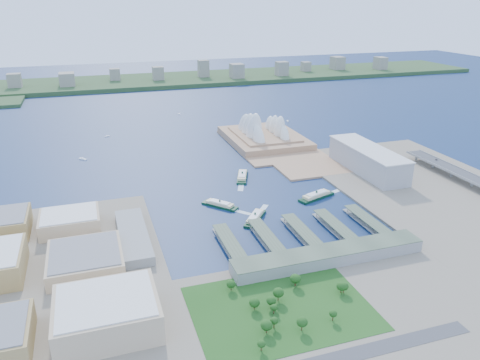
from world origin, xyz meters
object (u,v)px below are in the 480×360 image
object	(u,v)px
opera_house	(264,125)
ferry_c	(255,216)
toaster_building	(368,160)
ferry_a	(220,203)
car_c	(436,160)
ferry_d	(316,195)
ferry_b	(242,175)

from	to	relation	value
opera_house	ferry_c	size ratio (longest dim) A/B	3.59
toaster_building	ferry_c	xyz separation A→B (m)	(-216.11, -99.49, -15.76)
ferry_a	car_c	size ratio (longest dim) A/B	10.20
ferry_c	car_c	size ratio (longest dim) A/B	10.53
opera_house	ferry_a	world-z (taller)	opera_house
ferry_a	opera_house	bearing A→B (deg)	16.75
ferry_c	car_c	xyz separation A→B (m)	(325.11, 79.16, 10.80)
ferry_c	ferry_d	distance (m)	105.50
toaster_building	car_c	world-z (taller)	toaster_building
ferry_a	ferry_b	distance (m)	104.34
ferry_a	car_c	distance (m)	356.06
ferry_b	ferry_d	xyz separation A→B (m)	(70.02, -100.35, 0.17)
ferry_d	toaster_building	bearing A→B (deg)	-81.13
opera_house	ferry_c	xyz separation A→B (m)	(-126.11, -299.49, -27.26)
opera_house	car_c	xyz separation A→B (m)	(199.00, -220.33, -16.46)
opera_house	ferry_a	bearing A→B (deg)	-121.94
ferry_a	ferry_c	xyz separation A→B (m)	(29.57, -49.80, 0.15)
opera_house	car_c	size ratio (longest dim) A/B	37.78
ferry_a	car_c	bearing A→B (deg)	-36.58
opera_house	ferry_d	distance (m)	266.60
ferry_a	ferry_c	bearing A→B (deg)	-100.61
ferry_c	ferry_d	xyz separation A→B (m)	(99.30, 35.60, 0.46)
ferry_b	car_c	world-z (taller)	car_c
ferry_b	car_c	bearing A→B (deg)	10.71
opera_house	ferry_a	distance (m)	295.53
ferry_a	car_c	xyz separation A→B (m)	(354.68, 29.36, 10.95)
ferry_d	car_c	size ratio (longest dim) A/B	11.56
ferry_c	opera_house	bearing A→B (deg)	-75.34
ferry_d	ferry_c	bearing A→B (deg)	89.91
car_c	ferry_b	bearing A→B (deg)	-10.87
toaster_building	ferry_c	world-z (taller)	toaster_building
ferry_a	ferry_b	size ratio (longest dim) A/B	0.91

